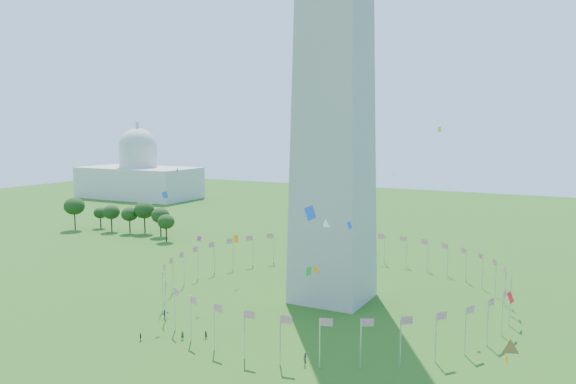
% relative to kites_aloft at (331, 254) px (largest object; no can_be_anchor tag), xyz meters
% --- Properties ---
extents(ground, '(600.00, 600.00, 0.00)m').
position_rel_kites_aloft_xyz_m(ground, '(-11.35, -22.56, -17.85)').
color(ground, '#224F12').
rests_on(ground, ground).
extents(flag_ring, '(80.24, 80.24, 9.00)m').
position_rel_kites_aloft_xyz_m(flag_ring, '(-11.35, 27.44, -13.35)').
color(flag_ring, silver).
rests_on(flag_ring, ground).
extents(capitol_building, '(70.00, 35.00, 46.00)m').
position_rel_kites_aloft_xyz_m(capitol_building, '(-191.35, 157.44, 5.15)').
color(capitol_building, beige).
rests_on(capitol_building, ground).
extents(kites_aloft, '(98.93, 72.03, 37.19)m').
position_rel_kites_aloft_xyz_m(kites_aloft, '(0.00, 0.00, 0.00)').
color(kites_aloft, orange).
rests_on(kites_aloft, ground).
extents(tree_line_west, '(55.63, 15.82, 12.87)m').
position_rel_kites_aloft_xyz_m(tree_line_west, '(-118.29, 68.14, -12.25)').
color(tree_line_west, '#244717').
rests_on(tree_line_west, ground).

